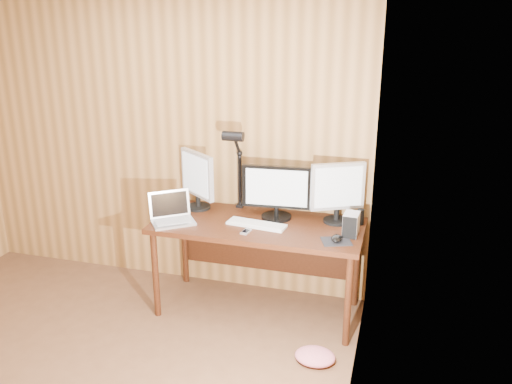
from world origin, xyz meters
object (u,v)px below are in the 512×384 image
at_px(monitor_center, 277,192).
at_px(speaker, 361,217).
at_px(monitor_left, 197,178).
at_px(keyboard, 257,224).
at_px(phone, 246,232).
at_px(desk_lamp, 236,158).
at_px(laptop, 172,214).
at_px(mouse, 336,238).
at_px(desk, 260,234).
at_px(monitor_right, 338,191).
at_px(hard_drive, 351,224).

height_order(monitor_center, speaker, monitor_center).
height_order(monitor_left, keyboard, monitor_left).
relative_size(phone, desk_lamp, 0.15).
xyz_separation_m(laptop, desk_lamp, (0.41, 0.35, 0.39)).
bearing_deg(mouse, monitor_left, 157.22).
bearing_deg(desk, monitor_center, 33.57).
xyz_separation_m(monitor_center, phone, (-0.15, -0.34, -0.21)).
xyz_separation_m(keyboard, mouse, (0.62, -0.13, 0.01)).
bearing_deg(laptop, phone, -41.95).
xyz_separation_m(desk, mouse, (0.62, -0.25, 0.15)).
distance_m(desk, phone, 0.30).
bearing_deg(monitor_center, phone, -118.30).
height_order(keyboard, desk_lamp, desk_lamp).
bearing_deg(monitor_center, mouse, -36.86).
relative_size(monitor_right, desk_lamp, 0.66).
height_order(laptop, mouse, laptop).
distance_m(monitor_left, speaker, 1.33).
height_order(desk, keyboard, keyboard).
bearing_deg(phone, mouse, 10.19).
distance_m(monitor_left, phone, 0.69).
bearing_deg(desk, phone, -97.85).
distance_m(phone, speaker, 0.88).
height_order(laptop, phone, laptop).
xyz_separation_m(desk, monitor_left, (-0.56, 0.11, 0.38)).
height_order(laptop, keyboard, laptop).
distance_m(desk, hard_drive, 0.74).
bearing_deg(keyboard, laptop, -164.97).
bearing_deg(hard_drive, laptop, -172.37).
bearing_deg(desk, keyboard, -88.55).
xyz_separation_m(monitor_right, phone, (-0.61, -0.38, -0.25)).
xyz_separation_m(monitor_center, keyboard, (-0.11, -0.19, -0.21)).
bearing_deg(speaker, hard_drive, -102.12).
bearing_deg(hard_drive, mouse, -117.06).
height_order(monitor_left, desk_lamp, desk_lamp).
height_order(monitor_center, phone, monitor_center).
relative_size(hard_drive, speaker, 1.38).
bearing_deg(mouse, hard_drive, 53.76).
distance_m(hard_drive, phone, 0.76).
bearing_deg(desk, hard_drive, -8.52).
distance_m(desk, monitor_left, 0.68).
relative_size(mouse, desk_lamp, 0.16).
xyz_separation_m(desk, laptop, (-0.65, -0.21, 0.18)).
relative_size(laptop, desk_lamp, 0.56).
relative_size(phone, speaker, 0.90).
height_order(laptop, desk_lamp, desk_lamp).
height_order(monitor_center, mouse, monitor_center).
bearing_deg(laptop, hard_drive, -32.32).
xyz_separation_m(monitor_center, laptop, (-0.76, -0.28, -0.16)).
distance_m(desk, monitor_center, 0.37).
bearing_deg(mouse, desk, 152.50).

